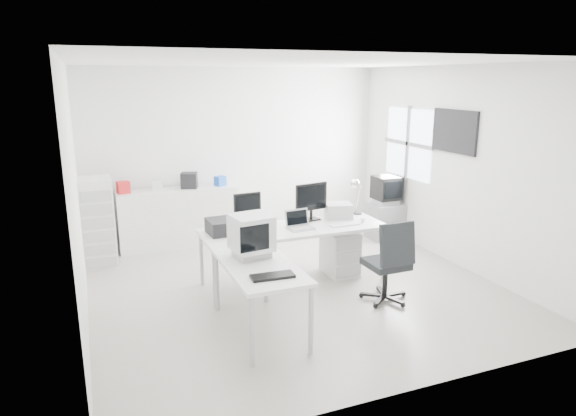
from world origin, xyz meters
name	(u,v)px	position (x,y,z in m)	size (l,w,h in m)	color
floor	(294,286)	(0.00, 0.00, 0.00)	(5.00, 5.00, 0.01)	silver
ceiling	(294,62)	(0.00, 0.00, 2.80)	(5.00, 5.00, 0.01)	white
back_wall	(237,153)	(0.00, 2.50, 1.40)	(5.00, 0.02, 2.80)	silver
left_wall	(76,197)	(-2.50, 0.00, 1.40)	(0.02, 5.00, 2.80)	silver
right_wall	(458,167)	(2.50, 0.00, 1.40)	(0.02, 5.00, 2.80)	silver
window	(408,144)	(2.48, 1.20, 1.60)	(0.02, 1.20, 1.10)	white
wall_picture	(454,131)	(2.47, 0.10, 1.90)	(0.04, 0.90, 0.60)	black
main_desk	(294,255)	(0.06, 0.13, 0.38)	(2.40, 0.80, 0.75)	silver
side_desk	(260,297)	(-0.79, -0.97, 0.38)	(0.70, 1.40, 0.75)	silver
drawer_pedestal	(340,253)	(0.76, 0.18, 0.30)	(0.40, 0.50, 0.60)	silver
inkjet_printer	(228,226)	(-0.79, 0.23, 0.84)	(0.50, 0.39, 0.18)	black
lcd_monitor_small	(247,210)	(-0.49, 0.38, 0.98)	(0.36, 0.21, 0.46)	black
lcd_monitor_large	(311,202)	(0.41, 0.38, 1.00)	(0.48, 0.19, 0.50)	black
laptop	(301,222)	(0.11, 0.03, 0.85)	(0.29, 0.30, 0.20)	#B7B7BA
white_keyboard	(344,225)	(0.71, -0.02, 0.76)	(0.40, 0.12, 0.02)	silver
white_mouse	(363,220)	(1.01, 0.03, 0.78)	(0.06, 0.06, 0.06)	silver
laser_printer	(338,211)	(0.81, 0.35, 0.85)	(0.35, 0.30, 0.20)	#A1A1A1
desk_lamp	(358,199)	(1.16, 0.43, 0.96)	(0.14, 0.14, 0.42)	silver
crt_monitor	(251,238)	(-0.79, -0.72, 0.96)	(0.37, 0.37, 0.43)	#B7B7BA
black_keyboard	(272,276)	(-0.79, -1.37, 0.76)	(0.42, 0.17, 0.03)	black
office_chair	(386,260)	(0.86, -0.80, 0.52)	(0.60, 0.60, 1.04)	#222527
tv_cabinet	(385,221)	(2.22, 1.36, 0.30)	(0.54, 0.45, 0.59)	slate
crt_tv	(387,190)	(2.22, 1.36, 0.82)	(0.50, 0.48, 0.45)	black
sideboard	(178,217)	(-1.07, 2.24, 0.46)	(1.86, 0.46, 0.93)	silver
clutter_box_a	(123,187)	(-1.87, 2.24, 1.02)	(0.18, 0.16, 0.18)	red
clutter_box_b	(157,186)	(-1.37, 2.24, 1.00)	(0.14, 0.12, 0.14)	silver
clutter_box_c	(189,180)	(-0.87, 2.24, 1.05)	(0.25, 0.22, 0.25)	black
clutter_box_d	(220,181)	(-0.37, 2.24, 1.01)	(0.16, 0.14, 0.16)	blue
clutter_bottle	(102,187)	(-2.17, 2.28, 1.04)	(0.07, 0.07, 0.22)	silver
filing_cabinet	(98,222)	(-2.28, 1.77, 0.64)	(0.45, 0.53, 1.27)	silver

